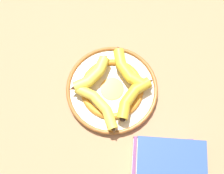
% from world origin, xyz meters
% --- Properties ---
extents(ground_plane, '(2.80, 2.80, 0.00)m').
position_xyz_m(ground_plane, '(0.00, 0.00, 0.00)').
color(ground_plane, '#A87A56').
extents(decorative_bowl, '(0.32, 0.32, 0.03)m').
position_xyz_m(decorative_bowl, '(-0.01, 0.02, 0.01)').
color(decorative_bowl, beige).
rests_on(decorative_bowl, ground_plane).
extents(banana_a, '(0.07, 0.17, 0.04)m').
position_xyz_m(banana_a, '(-0.08, -0.02, 0.05)').
color(banana_a, yellow).
rests_on(banana_a, decorative_bowl).
extents(banana_b, '(0.18, 0.06, 0.04)m').
position_xyz_m(banana_b, '(-0.03, 0.09, 0.05)').
color(banana_b, yellow).
rests_on(banana_b, decorative_bowl).
extents(banana_c, '(0.09, 0.17, 0.04)m').
position_xyz_m(banana_c, '(0.06, 0.05, 0.05)').
color(banana_c, gold).
rests_on(banana_c, decorative_bowl).
extents(banana_d, '(0.21, 0.07, 0.03)m').
position_xyz_m(banana_d, '(0.02, -0.05, 0.05)').
color(banana_d, yellow).
rests_on(banana_d, decorative_bowl).
extents(book_stack, '(0.26, 0.26, 0.10)m').
position_xyz_m(book_stack, '(0.29, 0.01, 0.05)').
color(book_stack, '#753D70').
rests_on(book_stack, ground_plane).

